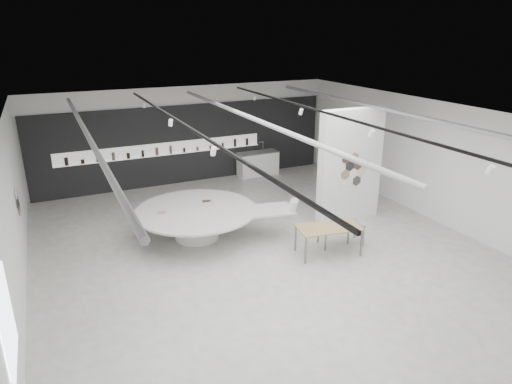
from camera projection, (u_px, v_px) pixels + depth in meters
name	position (u px, v px, depth m)	size (l,w,h in m)	color
room	(261.00, 182.00, 11.98)	(12.02, 14.02, 3.82)	beige
back_wall_display	(186.00, 144.00, 18.08)	(11.80, 0.27, 3.10)	black
partition_column	(350.00, 166.00, 14.36)	(2.20, 0.38, 3.60)	white
display_island	(199.00, 219.00, 13.41)	(4.80, 4.17, 0.91)	white
sample_table_wood	(329.00, 229.00, 12.39)	(1.82, 1.12, 0.80)	#9C7F51
sample_table_stone	(341.00, 226.00, 12.99)	(1.32, 0.83, 0.63)	gray
kitchen_counter	(258.00, 163.00, 19.26)	(1.76, 0.72, 1.38)	white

